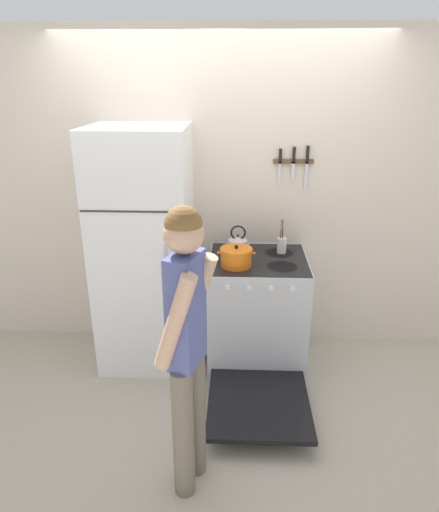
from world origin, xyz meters
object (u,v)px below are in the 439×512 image
Objects in this scene: refrigerator at (144,251)px; utensil_jar at (282,244)px; tea_kettle at (238,244)px; dutch_oven_pot at (236,257)px; person at (187,341)px; stove_range at (257,314)px.

refrigerator is 1.07m from utensil_jar.
tea_kettle is 0.81× the size of utensil_jar.
utensil_jar is (0.34, 0.01, 0.01)m from tea_kettle.
tea_kettle is (0.72, 0.12, 0.03)m from refrigerator.
refrigerator reaches higher than dutch_oven_pot.
tea_kettle is 1.40m from person.
refrigerator is 1.00m from stove_range.
utensil_jar is at bearing 38.80° from dutch_oven_pot.
person is at bearing -108.93° from stove_range.
utensil_jar is (0.35, 0.29, 0.01)m from dutch_oven_pot.
person is at bearing -100.54° from tea_kettle.
tea_kettle reaches higher than stove_range.
dutch_oven_pot is at bearing 5.91° from person.
utensil_jar is at bearing 6.68° from refrigerator.
refrigerator is 8.40× the size of tea_kettle.
dutch_oven_pot is 0.28m from tea_kettle.
refrigerator reaches higher than person.
refrigerator reaches higher than stove_range.
utensil_jar is at bearing 1.15° from tea_kettle.
tea_kettle is at bearing 9.27° from refrigerator.
utensil_jar is at bearing 44.53° from stove_range.
stove_range is 0.59m from utensil_jar.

